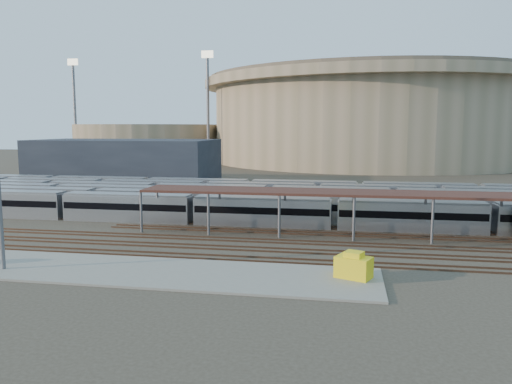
% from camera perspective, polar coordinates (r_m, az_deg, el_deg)
% --- Properties ---
extents(ground, '(420.00, 420.00, 0.00)m').
position_cam_1_polar(ground, '(59.55, -6.30, -5.12)').
color(ground, '#383026').
rests_on(ground, ground).
extents(apron, '(50.00, 9.00, 0.20)m').
position_cam_1_polar(apron, '(47.86, -17.34, -8.41)').
color(apron, gray).
rests_on(apron, ground).
extents(subway_trains, '(127.56, 23.90, 3.60)m').
position_cam_1_polar(subway_trains, '(76.73, -1.99, -0.90)').
color(subway_trains, '#BCBCC1').
rests_on(subway_trains, ground).
extents(inspection_shed, '(60.30, 6.00, 5.30)m').
position_cam_1_polar(inspection_shed, '(60.43, 15.21, -0.36)').
color(inspection_shed, slate).
rests_on(inspection_shed, ground).
extents(empty_tracks, '(170.00, 9.62, 0.18)m').
position_cam_1_polar(empty_tracks, '(54.89, -7.80, -6.13)').
color(empty_tracks, '#4C3323').
rests_on(empty_tracks, ground).
extents(stadium, '(124.00, 124.00, 32.50)m').
position_cam_1_polar(stadium, '(195.89, 12.86, 8.26)').
color(stadium, gray).
rests_on(stadium, ground).
extents(secondary_arena, '(56.00, 56.00, 14.00)m').
position_cam_1_polar(secondary_arena, '(201.01, -12.19, 5.55)').
color(secondary_arena, gray).
rests_on(secondary_arena, ground).
extents(service_building, '(42.00, 20.00, 10.00)m').
position_cam_1_polar(service_building, '(122.44, -14.74, 3.46)').
color(service_building, '#1E232D').
rests_on(service_building, ground).
extents(floodlight_0, '(4.00, 1.00, 38.40)m').
position_cam_1_polar(floodlight_0, '(172.33, -5.52, 9.94)').
color(floodlight_0, slate).
rests_on(floodlight_0, ground).
extents(floodlight_1, '(4.00, 1.00, 38.40)m').
position_cam_1_polar(floodlight_1, '(203.17, -20.01, 9.14)').
color(floodlight_1, slate).
rests_on(floodlight_1, ground).
extents(floodlight_3, '(4.00, 1.00, 38.40)m').
position_cam_1_polar(floodlight_3, '(217.48, 3.29, 9.42)').
color(floodlight_3, slate).
rests_on(floodlight_3, ground).
extents(yellow_equipment, '(3.37, 2.80, 1.81)m').
position_cam_1_polar(yellow_equipment, '(43.45, 11.09, -8.44)').
color(yellow_equipment, yellow).
rests_on(yellow_equipment, apron).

